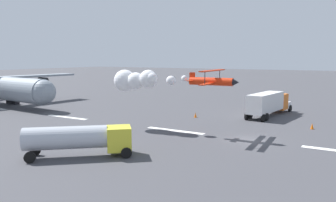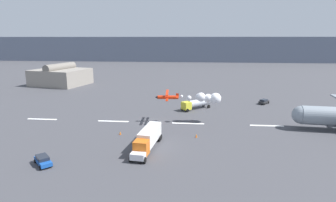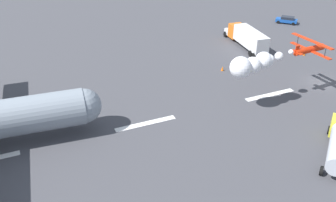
{
  "view_description": "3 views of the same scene",
  "coord_description": "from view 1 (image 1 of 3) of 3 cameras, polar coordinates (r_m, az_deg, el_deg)",
  "views": [
    {
      "loc": [
        -11.57,
        37.28,
        9.19
      ],
      "look_at": [
        11.67,
        -1.79,
        3.43
      ],
      "focal_mm": 37.12,
      "sensor_mm": 36.0,
      "label": 1
    },
    {
      "loc": [
        11.15,
        -67.27,
        20.84
      ],
      "look_at": [
        4.46,
        0.71,
        5.47
      ],
      "focal_mm": 30.02,
      "sensor_mm": 36.0,
      "label": 2
    },
    {
      "loc": [
        42.0,
        37.88,
        25.98
      ],
      "look_at": [
        25.61,
        0.0,
        2.59
      ],
      "focal_mm": 40.2,
      "sensor_mm": 36.0,
      "label": 3
    }
  ],
  "objects": [
    {
      "name": "ground_plane",
      "position": [
        40.1,
        13.21,
        -6.22
      ],
      "size": [
        440.0,
        440.0,
        0.0
      ],
      "primitive_type": "plane",
      "color": "#424247",
      "rests_on": "ground"
    },
    {
      "name": "semi_truck_orange",
      "position": [
        56.55,
        16.25,
        -0.26
      ],
      "size": [
        4.26,
        13.2,
        3.7
      ],
      "color": "silver",
      "rests_on": "ground"
    },
    {
      "name": "runway_stripe_5",
      "position": [
        43.82,
        1.17,
        -4.87
      ],
      "size": [
        8.0,
        0.9,
        0.01
      ],
      "primitive_type": "cube",
      "color": "white",
      "rests_on": "ground"
    },
    {
      "name": "cargo_transport_plane",
      "position": [
        71.56,
        -25.19,
        2.01
      ],
      "size": [
        28.35,
        32.06,
        11.57
      ],
      "color": "gray",
      "rests_on": "ground"
    },
    {
      "name": "fuel_tanker_truck",
      "position": [
        33.17,
        -14.27,
        -5.96
      ],
      "size": [
        8.88,
        8.2,
        2.9
      ],
      "color": "yellow",
      "rests_on": "ground"
    },
    {
      "name": "traffic_cone_near",
      "position": [
        48.3,
        22.59,
        -3.85
      ],
      "size": [
        0.44,
        0.44,
        0.75
      ],
      "primitive_type": "cone",
      "color": "orange",
      "rests_on": "ground"
    },
    {
      "name": "stunt_biplane_red",
      "position": [
        43.79,
        -4.07,
        3.43
      ],
      "size": [
        16.45,
        7.24,
        2.97
      ],
      "color": "red"
    },
    {
      "name": "runway_stripe_6",
      "position": [
        55.64,
        -16.26,
        -2.57
      ],
      "size": [
        8.0,
        0.9,
        0.01
      ],
      "primitive_type": "cube",
      "color": "white",
      "rests_on": "ground"
    },
    {
      "name": "traffic_cone_far",
      "position": [
        53.33,
        4.52,
        -2.31
      ],
      "size": [
        0.44,
        0.44,
        0.75
      ],
      "primitive_type": "cone",
      "color": "orange",
      "rests_on": "ground"
    }
  ]
}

